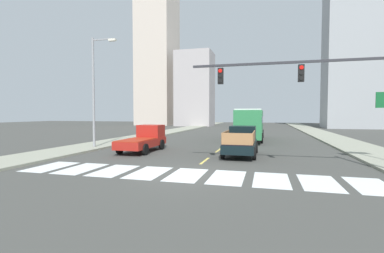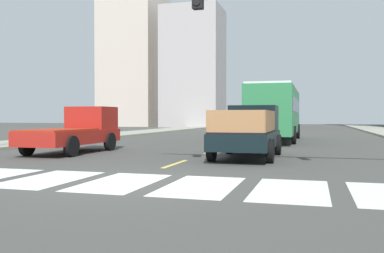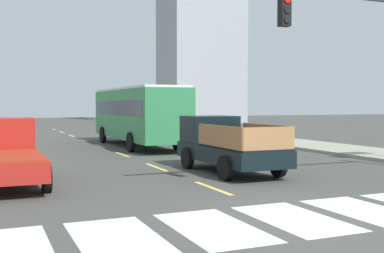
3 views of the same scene
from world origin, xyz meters
TOP-DOWN VIEW (x-y plane):
  - ground_plane at (0.00, 0.00)m, footprint 160.00×160.00m
  - sidewalk_left at (-10.94, 18.00)m, footprint 3.71×110.00m
  - crosswalk_stripe_3 at (-1.91, 0.00)m, footprint 1.51×2.93m
  - crosswalk_stripe_4 at (0.00, 0.00)m, footprint 1.51×2.93m
  - crosswalk_stripe_5 at (1.91, 0.00)m, footprint 1.51×2.93m
  - crosswalk_stripe_6 at (3.82, 0.00)m, footprint 1.51×2.93m
  - lane_dash_0 at (0.00, 4.00)m, footprint 0.16×2.40m
  - lane_dash_1 at (0.00, 9.00)m, footprint 0.16×2.40m
  - lane_dash_2 at (0.00, 14.00)m, footprint 0.16×2.40m
  - lane_dash_3 at (0.00, 19.00)m, footprint 0.16×2.40m
  - lane_dash_4 at (0.00, 24.00)m, footprint 0.16×2.40m
  - lane_dash_5 at (0.00, 29.00)m, footprint 0.16×2.40m
  - lane_dash_6 at (0.00, 34.00)m, footprint 0.16×2.40m
  - lane_dash_7 at (0.00, 39.00)m, footprint 0.16×2.40m
  - pickup_stakebed at (1.92, 7.05)m, footprint 2.18×5.20m
  - pickup_dark at (-5.45, 7.21)m, footprint 2.18×5.20m
  - city_bus at (1.97, 18.04)m, footprint 2.72×10.80m
  - block_mid_right at (-12.67, 50.92)m, footprint 8.31×7.20m

SIDE VIEW (x-z plane):
  - ground_plane at x=0.00m, z-range 0.00..0.00m
  - lane_dash_0 at x=0.00m, z-range 0.00..0.01m
  - lane_dash_1 at x=0.00m, z-range 0.00..0.01m
  - lane_dash_2 at x=0.00m, z-range 0.00..0.01m
  - lane_dash_3 at x=0.00m, z-range 0.00..0.01m
  - lane_dash_4 at x=0.00m, z-range 0.00..0.01m
  - lane_dash_5 at x=0.00m, z-range 0.00..0.01m
  - lane_dash_6 at x=0.00m, z-range 0.00..0.01m
  - lane_dash_7 at x=0.00m, z-range 0.00..0.01m
  - crosswalk_stripe_3 at x=-1.91m, z-range 0.00..0.01m
  - crosswalk_stripe_4 at x=0.00m, z-range 0.00..0.01m
  - crosswalk_stripe_5 at x=1.91m, z-range 0.00..0.01m
  - crosswalk_stripe_6 at x=3.82m, z-range 0.00..0.01m
  - sidewalk_left at x=-10.94m, z-range 0.00..0.15m
  - pickup_dark at x=-5.45m, z-range -0.06..1.90m
  - pickup_stakebed at x=1.92m, z-range -0.04..1.92m
  - city_bus at x=1.97m, z-range 0.29..3.61m
  - block_mid_right at x=-12.67m, z-range 0.00..17.26m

